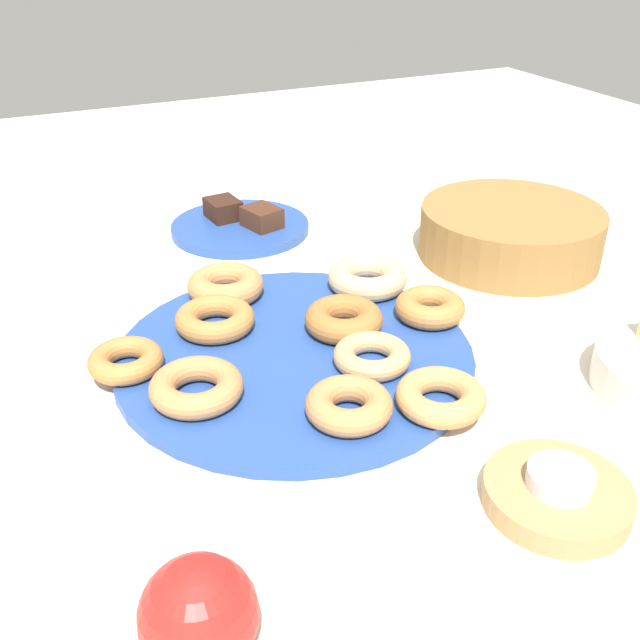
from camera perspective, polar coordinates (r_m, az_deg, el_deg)
ground_plane at (r=0.79m, az=-1.97°, el=-3.12°), size 2.40×2.40×0.00m
donut_plate at (r=0.79m, az=-1.98°, el=-2.74°), size 0.38×0.38×0.01m
donut_0 at (r=0.76m, az=4.04°, el=-2.79°), size 0.11×0.11×0.02m
donut_1 at (r=0.81m, az=1.85°, el=0.07°), size 0.11×0.11×0.03m
donut_2 at (r=0.82m, az=-8.11°, el=0.08°), size 0.12×0.12×0.03m
donut_3 at (r=0.71m, az=-9.52°, el=-5.12°), size 0.11×0.11×0.03m
donut_4 at (r=0.90m, az=3.68°, el=3.29°), size 0.12×0.12×0.03m
donut_5 at (r=0.68m, az=2.30°, el=-6.57°), size 0.11×0.11×0.03m
donut_6 at (r=0.70m, az=9.30°, el=-5.87°), size 0.09×0.09×0.02m
donut_7 at (r=0.77m, az=-14.78°, el=-3.03°), size 0.11×0.11×0.02m
donut_8 at (r=0.85m, az=8.43°, el=1.02°), size 0.11×0.11×0.03m
donut_9 at (r=0.89m, az=-7.30°, el=2.69°), size 0.13×0.13×0.03m
cake_plate at (r=1.11m, az=-6.17°, el=7.11°), size 0.20×0.20×0.01m
brownie_near at (r=1.12m, az=-7.49°, el=8.50°), size 0.06×0.05×0.03m
brownie_far at (r=1.09m, az=-4.51°, el=7.91°), size 0.06×0.06×0.03m
candle_holder at (r=0.64m, az=17.81°, el=-12.75°), size 0.12×0.12×0.02m
tealight at (r=0.63m, az=18.06°, el=-11.54°), size 0.05×0.05×0.01m
basket at (r=1.04m, az=14.48°, el=6.54°), size 0.35×0.35×0.07m
apple at (r=0.50m, az=-9.34°, el=-21.55°), size 0.08×0.08×0.08m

